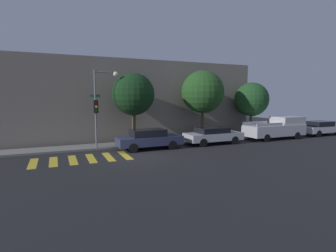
% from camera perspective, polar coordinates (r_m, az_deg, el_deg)
% --- Properties ---
extents(ground_plane, '(60.00, 60.00, 0.00)m').
position_cam_1_polar(ground_plane, '(16.43, -6.56, -6.73)').
color(ground_plane, black).
extents(sidewalk, '(26.00, 2.00, 0.14)m').
position_cam_1_polar(sidewalk, '(20.40, -9.98, -4.04)').
color(sidewalk, slate).
rests_on(sidewalk, ground).
extents(building_row, '(26.00, 6.00, 6.81)m').
position_cam_1_polar(building_row, '(24.38, -12.53, 5.46)').
color(building_row, slate).
rests_on(building_row, ground).
extents(crosswalk, '(5.69, 2.60, 0.00)m').
position_cam_1_polar(crosswalk, '(16.61, -18.21, -6.86)').
color(crosswalk, gold).
rests_on(crosswalk, ground).
extents(traffic_light_pole, '(2.00, 0.56, 5.57)m').
position_cam_1_polar(traffic_light_pole, '(18.94, -14.50, 5.66)').
color(traffic_light_pole, slate).
rests_on(traffic_light_pole, ground).
extents(sedan_near_corner, '(4.60, 1.75, 1.43)m').
position_cam_1_polar(sedan_near_corner, '(18.70, -4.12, -2.77)').
color(sedan_near_corner, '#2D3351').
rests_on(sedan_near_corner, ground).
extents(sedan_middle, '(4.61, 1.86, 1.31)m').
position_cam_1_polar(sedan_middle, '(21.05, 9.78, -1.95)').
color(sedan_middle, '#B7BABF').
rests_on(sedan_middle, ground).
extents(pickup_truck, '(5.61, 2.05, 1.95)m').
position_cam_1_polar(pickup_truck, '(25.29, 22.64, -0.39)').
color(pickup_truck, '#BCBCC1').
rests_on(pickup_truck, ground).
extents(sedan_far_end, '(4.33, 1.85, 1.38)m').
position_cam_1_polar(sedan_far_end, '(29.59, 30.20, -0.32)').
color(sedan_far_end, silver).
rests_on(sedan_far_end, ground).
extents(tree_near_corner, '(3.19, 3.19, 5.52)m').
position_cam_1_polar(tree_near_corner, '(20.05, -7.53, 6.85)').
color(tree_near_corner, brown).
rests_on(tree_near_corner, ground).
extents(tree_midblock, '(3.61, 3.61, 5.95)m').
position_cam_1_polar(tree_midblock, '(22.46, 7.56, 7.35)').
color(tree_midblock, '#4C3823').
rests_on(tree_midblock, ground).
extents(tree_far_end, '(3.13, 3.13, 5.05)m').
position_cam_1_polar(tree_far_end, '(25.53, 17.71, 5.51)').
color(tree_far_end, brown).
rests_on(tree_far_end, ground).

